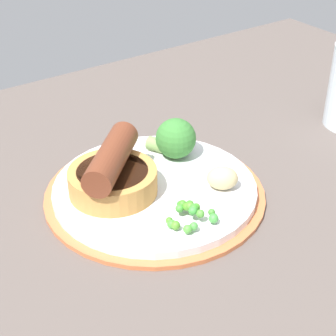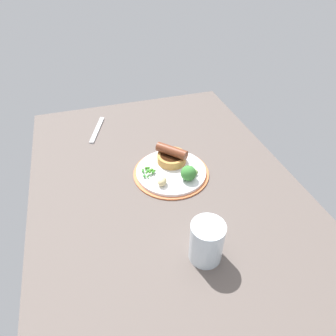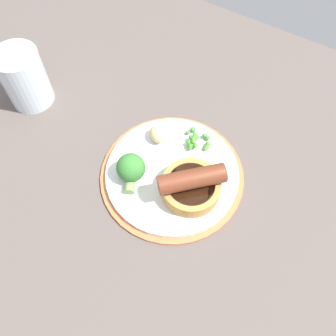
{
  "view_description": "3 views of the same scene",
  "coord_description": "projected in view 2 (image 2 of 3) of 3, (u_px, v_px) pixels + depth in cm",
  "views": [
    {
      "loc": [
        30.99,
        38.95,
        38.57
      ],
      "look_at": [
        1.7,
        -2.88,
        6.29
      ],
      "focal_mm": 60.0,
      "sensor_mm": 36.0,
      "label": 1
    },
    {
      "loc": [
        -66.0,
        18.85,
        65.51
      ],
      "look_at": [
        1.54,
        -1.71,
        7.01
      ],
      "focal_mm": 32.0,
      "sensor_mm": 36.0,
      "label": 2
    },
    {
      "loc": [
        17.75,
        -29.39,
        58.73
      ],
      "look_at": [
        2.52,
        -3.46,
        5.57
      ],
      "focal_mm": 40.0,
      "sensor_mm": 36.0,
      "label": 3
    }
  ],
  "objects": [
    {
      "name": "dining_table",
      "position": [
        164.0,
        186.0,
        0.94
      ],
      "size": [
        110.0,
        80.0,
        3.0
      ],
      "primitive_type": "cube",
      "color": "#564C47",
      "rests_on": "ground"
    },
    {
      "name": "dinner_plate",
      "position": [
        171.0,
        172.0,
        0.95
      ],
      "size": [
        24.12,
        24.12,
        1.4
      ],
      "color": "#CC6B3D",
      "rests_on": "dining_table"
    },
    {
      "name": "sausage_pudding",
      "position": [
        172.0,
        156.0,
        0.97
      ],
      "size": [
        9.66,
        9.44,
        5.8
      ],
      "rotation": [
        0.0,
        0.0,
        0.76
      ],
      "color": "#BC8442",
      "rests_on": "dinner_plate"
    },
    {
      "name": "pea_pile",
      "position": [
        149.0,
        171.0,
        0.93
      ],
      "size": [
        5.07,
        4.53,
        1.83
      ],
      "color": "green",
      "rests_on": "dinner_plate"
    },
    {
      "name": "broccoli_floret_near",
      "position": [
        189.0,
        173.0,
        0.9
      ],
      "size": [
        4.76,
        6.01,
        4.74
      ],
      "rotation": [
        0.0,
        0.0,
        2.04
      ],
      "color": "#387A33",
      "rests_on": "dinner_plate"
    },
    {
      "name": "potato_chunk_0",
      "position": [
        162.0,
        182.0,
        0.89
      ],
      "size": [
        4.22,
        4.07,
        2.54
      ],
      "primitive_type": "ellipsoid",
      "rotation": [
        0.0,
        0.0,
        2.48
      ],
      "color": "#CCB77F",
      "rests_on": "dinner_plate"
    },
    {
      "name": "fork",
      "position": [
        97.0,
        130.0,
        1.15
      ],
      "size": [
        17.46,
        7.66,
        0.6
      ],
      "primitive_type": "cube",
      "rotation": [
        0.0,
        0.0,
        -0.35
      ],
      "color": "silver",
      "rests_on": "dining_table"
    },
    {
      "name": "drinking_glass",
      "position": [
        207.0,
        242.0,
        0.69
      ],
      "size": [
        7.97,
        7.97,
        10.95
      ],
      "primitive_type": "cylinder",
      "color": "silver",
      "rests_on": "dining_table"
    }
  ]
}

